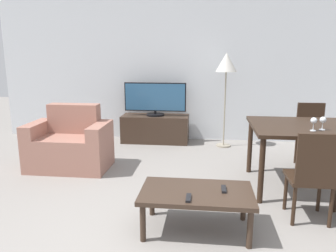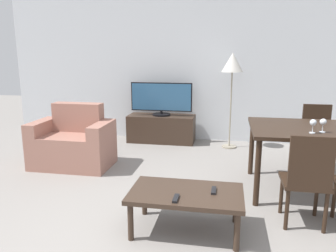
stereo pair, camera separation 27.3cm
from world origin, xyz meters
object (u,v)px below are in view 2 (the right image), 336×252
at_px(remote_primary, 176,198).
at_px(armchair, 73,144).
at_px(tv, 161,99).
at_px(wine_glass_center, 313,124).
at_px(floor_lamp, 232,66).
at_px(wine_glass_left, 323,123).
at_px(coffee_table, 186,196).
at_px(dining_chair_far, 317,135).
at_px(dining_table, 315,135).
at_px(tv_stand, 161,128).
at_px(remote_secondary, 214,190).
at_px(dining_chair_near, 307,177).

bearing_deg(remote_primary, armchair, 136.48).
xyz_separation_m(tv, wine_glass_center, (2.02, -2.12, 0.08)).
relative_size(armchair, floor_lamp, 0.68).
bearing_deg(wine_glass_left, floor_lamp, 115.91).
height_order(coffee_table, floor_lamp, floor_lamp).
xyz_separation_m(dining_chair_far, wine_glass_left, (-0.23, -1.05, 0.37)).
bearing_deg(dining_table, dining_chair_far, 73.84).
bearing_deg(coffee_table, wine_glass_center, 34.82).
relative_size(armchair, tv_stand, 0.91).
bearing_deg(wine_glass_center, dining_chair_far, 73.09).
height_order(coffee_table, wine_glass_center, wine_glass_center).
xyz_separation_m(armchair, wine_glass_left, (3.09, -0.57, 0.54)).
height_order(armchair, remote_secondary, armchair).
xyz_separation_m(dining_chair_far, remote_primary, (-1.60, -2.11, -0.10)).
distance_m(armchair, remote_primary, 2.38).
height_order(armchair, floor_lamp, floor_lamp).
distance_m(dining_table, remote_primary, 1.88).
relative_size(tv_stand, dining_chair_near, 1.34).
height_order(tv, dining_chair_far, tv).
relative_size(coffee_table, dining_chair_far, 1.12).
bearing_deg(wine_glass_left, dining_table, 94.43).
distance_m(remote_secondary, wine_glass_center, 1.33).
distance_m(tv_stand, floor_lamp, 1.65).
xyz_separation_m(coffee_table, wine_glass_center, (1.20, 0.83, 0.53)).
distance_m(tv_stand, wine_glass_left, 3.04).
bearing_deg(wine_glass_left, remote_primary, -142.25).
relative_size(dining_table, wine_glass_left, 9.51).
xyz_separation_m(remote_secondary, wine_glass_center, (0.96, 0.79, 0.47)).
relative_size(floor_lamp, remote_primary, 10.48).
bearing_deg(dining_chair_far, remote_secondary, -124.37).
bearing_deg(coffee_table, tv, 105.64).
height_order(tv_stand, wine_glass_center, wine_glass_center).
relative_size(coffee_table, remote_secondary, 6.61).
bearing_deg(remote_primary, coffee_table, 70.07).
bearing_deg(coffee_table, wine_glass_left, 34.13).
xyz_separation_m(armchair, tv, (0.96, 1.50, 0.46)).
height_order(tv_stand, tv, tv).
distance_m(tv_stand, dining_chair_far, 2.58).
bearing_deg(remote_primary, tv_stand, 103.70).
xyz_separation_m(floor_lamp, wine_glass_left, (0.93, -1.91, -0.50)).
bearing_deg(wine_glass_center, remote_secondary, -140.58).
bearing_deg(wine_glass_left, dining_chair_near, -112.58).
distance_m(armchair, dining_table, 3.12).
distance_m(dining_chair_near, remote_primary, 1.20).
relative_size(tv, wine_glass_center, 7.45).
bearing_deg(wine_glass_left, dining_chair_far, 77.87).
xyz_separation_m(armchair, dining_table, (3.08, -0.36, 0.36)).
relative_size(dining_chair_near, remote_secondary, 5.88).
height_order(floor_lamp, remote_secondary, floor_lamp).
bearing_deg(tv, remote_secondary, -69.92).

